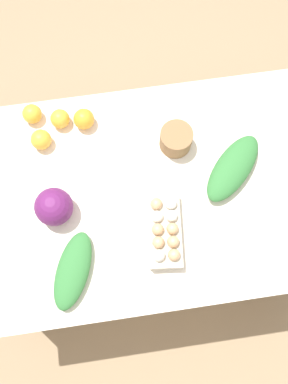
# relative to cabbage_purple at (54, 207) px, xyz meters

# --- Properties ---
(ground_plane) EXTENTS (8.00, 8.00, 0.00)m
(ground_plane) POSITION_rel_cabbage_purple_xyz_m (0.34, 0.02, -0.81)
(ground_plane) COLOR #937A5B
(dining_table) EXTENTS (1.37, 0.89, 0.74)m
(dining_table) POSITION_rel_cabbage_purple_xyz_m (0.34, 0.02, -0.17)
(dining_table) COLOR silver
(dining_table) RESTS_ON ground_plane
(cabbage_purple) EXTENTS (0.14, 0.14, 0.14)m
(cabbage_purple) POSITION_rel_cabbage_purple_xyz_m (0.00, 0.00, 0.00)
(cabbage_purple) COLOR #601E5B
(cabbage_purple) RESTS_ON dining_table
(egg_carton) EXTENTS (0.15, 0.29, 0.09)m
(egg_carton) POSITION_rel_cabbage_purple_xyz_m (0.39, -0.14, -0.03)
(egg_carton) COLOR beige
(egg_carton) RESTS_ON dining_table
(paper_bag) EXTENTS (0.13, 0.13, 0.10)m
(paper_bag) POSITION_rel_cabbage_purple_xyz_m (0.49, 0.21, -0.02)
(paper_bag) COLOR olive
(paper_bag) RESTS_ON dining_table
(greens_bunch_chard) EXTENTS (0.31, 0.32, 0.08)m
(greens_bunch_chard) POSITION_rel_cabbage_purple_xyz_m (0.68, 0.06, -0.03)
(greens_bunch_chard) COLOR #337538
(greens_bunch_chard) RESTS_ON dining_table
(greens_bunch_beet_tops) EXTENTS (0.21, 0.31, 0.07)m
(greens_bunch_beet_tops) POSITION_rel_cabbage_purple_xyz_m (0.04, -0.23, -0.04)
(greens_bunch_beet_tops) COLOR #337538
(greens_bunch_beet_tops) RESTS_ON dining_table
(orange_0) EXTENTS (0.08, 0.08, 0.08)m
(orange_0) POSITION_rel_cabbage_purple_xyz_m (-0.03, 0.28, -0.03)
(orange_0) COLOR #F9A833
(orange_0) RESTS_ON dining_table
(orange_1) EXTENTS (0.08, 0.08, 0.08)m
(orange_1) POSITION_rel_cabbage_purple_xyz_m (0.14, 0.34, -0.03)
(orange_1) COLOR orange
(orange_1) RESTS_ON dining_table
(orange_2) EXTENTS (0.08, 0.08, 0.08)m
(orange_2) POSITION_rel_cabbage_purple_xyz_m (0.05, 0.36, -0.03)
(orange_2) COLOR #F9A833
(orange_2) RESTS_ON dining_table
(orange_3) EXTENTS (0.08, 0.08, 0.08)m
(orange_3) POSITION_rel_cabbage_purple_xyz_m (-0.06, 0.40, -0.03)
(orange_3) COLOR #F9A833
(orange_3) RESTS_ON dining_table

